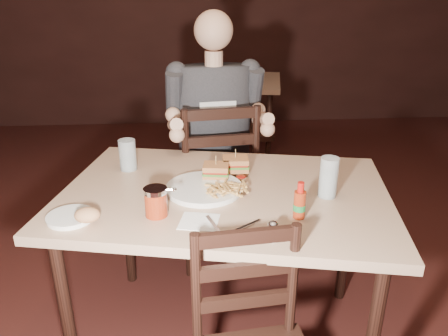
{
  "coord_description": "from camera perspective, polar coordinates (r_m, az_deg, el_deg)",
  "views": [
    {
      "loc": [
        -0.33,
        -1.67,
        1.56
      ],
      "look_at": [
        -0.21,
        0.0,
        0.85
      ],
      "focal_mm": 35.0,
      "sensor_mm": 36.0,
      "label": 1
    }
  ],
  "objects": [
    {
      "name": "sandwich_right",
      "position": [
        1.87,
        -1.06,
        0.13
      ],
      "size": [
        0.12,
        0.1,
        0.1
      ],
      "primitive_type": null,
      "rotation": [
        0.0,
        0.0,
        -0.13
      ],
      "color": "#BC7B45",
      "rests_on": "dinner_plate"
    },
    {
      "name": "sandwich_left",
      "position": [
        1.94,
        1.5,
        1.07
      ],
      "size": [
        0.12,
        0.1,
        0.1
      ],
      "primitive_type": null,
      "rotation": [
        0.0,
        0.0,
        -0.03
      ],
      "color": "#BC7B45",
      "rests_on": "dinner_plate"
    },
    {
      "name": "main_table",
      "position": [
        1.84,
        0.11,
        -4.94
      ],
      "size": [
        1.49,
        1.14,
        0.77
      ],
      "rotation": [
        0.0,
        0.0,
        -0.2
      ],
      "color": "tan",
      "rests_on": "ground"
    },
    {
      "name": "side_plate",
      "position": [
        1.69,
        -19.41,
        -6.16
      ],
      "size": [
        0.2,
        0.2,
        0.01
      ],
      "primitive_type": "cylinder",
      "rotation": [
        0.0,
        0.0,
        -0.2
      ],
      "color": "white",
      "rests_on": "main_table"
    },
    {
      "name": "napkin",
      "position": [
        1.58,
        -3.26,
        -6.99
      ],
      "size": [
        0.16,
        0.15,
        0.0
      ],
      "primitive_type": "cube",
      "rotation": [
        0.0,
        0.0,
        -0.21
      ],
      "color": "white",
      "rests_on": "main_table"
    },
    {
      "name": "bg_chair_far",
      "position": [
        4.62,
        0.79,
        8.7
      ],
      "size": [
        0.48,
        0.51,
        0.86
      ],
      "primitive_type": null,
      "rotation": [
        0.0,
        0.0,
        3.35
      ],
      "color": "black",
      "rests_on": "ground"
    },
    {
      "name": "knife",
      "position": [
        1.52,
        -0.93,
        -8.0
      ],
      "size": [
        0.07,
        0.19,
        0.0
      ],
      "primitive_type": "cube",
      "rotation": [
        0.0,
        0.0,
        0.31
      ],
      "color": "silver",
      "rests_on": "napkin"
    },
    {
      "name": "bg_table",
      "position": [
        4.03,
        1.48,
        10.24
      ],
      "size": [
        0.93,
        0.93,
        0.77
      ],
      "rotation": [
        0.0,
        0.0,
        -0.18
      ],
      "color": "tan",
      "rests_on": "ground"
    },
    {
      "name": "syrup_dispenser",
      "position": [
        1.61,
        -8.89,
        -4.4
      ],
      "size": [
        0.1,
        0.1,
        0.11
      ],
      "primitive_type": null,
      "rotation": [
        0.0,
        0.0,
        -0.2
      ],
      "color": "maroon",
      "rests_on": "main_table"
    },
    {
      "name": "bread_roll",
      "position": [
        1.62,
        -17.43,
        -5.87
      ],
      "size": [
        0.1,
        0.09,
        0.05
      ],
      "primitive_type": "ellipsoid",
      "rotation": [
        0.0,
        0.0,
        -0.2
      ],
      "color": "tan",
      "rests_on": "side_plate"
    },
    {
      "name": "fries_pile",
      "position": [
        1.75,
        0.43,
        -2.58
      ],
      "size": [
        0.25,
        0.2,
        0.04
      ],
      "primitive_type": null,
      "rotation": [
        0.0,
        0.0,
        -0.2
      ],
      "color": "tan",
      "rests_on": "dinner_plate"
    },
    {
      "name": "ketchup_dollop",
      "position": [
        1.88,
        2.26,
        -1.14
      ],
      "size": [
        0.05,
        0.05,
        0.01
      ],
      "primitive_type": "ellipsoid",
      "rotation": [
        0.0,
        0.0,
        -0.2
      ],
      "color": "maroon",
      "rests_on": "dinner_plate"
    },
    {
      "name": "diner",
      "position": [
        2.35,
        -1.12,
        8.55
      ],
      "size": [
        0.59,
        0.49,
        0.93
      ],
      "primitive_type": null,
      "rotation": [
        0.0,
        0.0,
        0.13
      ],
      "color": "#343237",
      "rests_on": "chair_far"
    },
    {
      "name": "room_shell",
      "position": [
        1.71,
        7.28,
        17.41
      ],
      "size": [
        7.0,
        7.0,
        7.0
      ],
      "color": "black",
      "rests_on": "ground"
    },
    {
      "name": "salt_shaker",
      "position": [
        1.47,
        6.37,
        -8.26
      ],
      "size": [
        0.04,
        0.04,
        0.07
      ],
      "primitive_type": null,
      "rotation": [
        0.0,
        0.0,
        -0.2
      ],
      "color": "white",
      "rests_on": "main_table"
    },
    {
      "name": "hot_sauce",
      "position": [
        1.6,
        9.88,
        -4.16
      ],
      "size": [
        0.05,
        0.05,
        0.14
      ],
      "primitive_type": null,
      "rotation": [
        0.0,
        0.0,
        -0.2
      ],
      "color": "maroon",
      "rests_on": "main_table"
    },
    {
      "name": "dinner_plate",
      "position": [
        1.8,
        -2.61,
        -2.8
      ],
      "size": [
        0.36,
        0.36,
        0.02
      ],
      "primitive_type": "cylinder",
      "rotation": [
        0.0,
        0.0,
        -0.2
      ],
      "color": "white",
      "rests_on": "main_table"
    },
    {
      "name": "glass_left",
      "position": [
        2.04,
        -12.47,
        1.68
      ],
      "size": [
        0.09,
        0.09,
        0.14
      ],
      "primitive_type": "cylinder",
      "rotation": [
        0.0,
        0.0,
        -0.2
      ],
      "color": "silver",
      "rests_on": "main_table"
    },
    {
      "name": "chair_far",
      "position": [
        2.55,
        -1.24,
        -1.73
      ],
      "size": [
        0.52,
        0.56,
        0.99
      ],
      "primitive_type": null,
      "rotation": [
        0.0,
        0.0,
        3.27
      ],
      "color": "black",
      "rests_on": "ground"
    },
    {
      "name": "fork",
      "position": [
        1.54,
        2.7,
        -7.65
      ],
      "size": [
        0.12,
        0.09,
        0.0
      ],
      "primitive_type": "cube",
      "rotation": [
        0.0,
        0.0,
        -0.95
      ],
      "color": "silver",
      "rests_on": "napkin"
    },
    {
      "name": "bg_chair_near",
      "position": [
        3.56,
        2.29,
        4.7
      ],
      "size": [
        0.49,
        0.52,
        0.9
      ],
      "primitive_type": null,
      "rotation": [
        0.0,
        0.0,
        0.19
      ],
      "color": "black",
      "rests_on": "ground"
    },
    {
      "name": "glass_right",
      "position": [
        1.78,
        13.49,
        -1.19
      ],
      "size": [
        0.09,
        0.09,
        0.17
      ],
      "primitive_type": "cylinder",
      "rotation": [
        0.0,
        0.0,
        -0.2
      ],
      "color": "silver",
      "rests_on": "main_table"
    }
  ]
}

